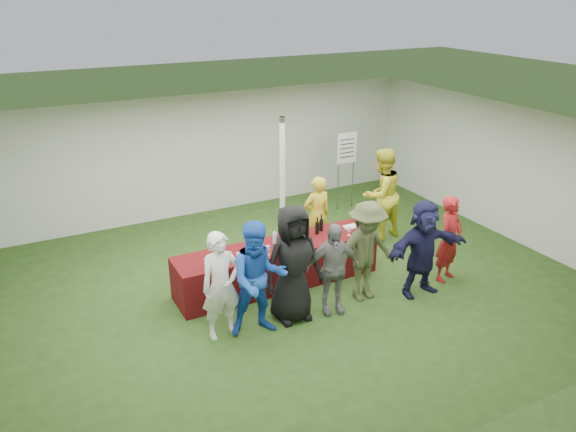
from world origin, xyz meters
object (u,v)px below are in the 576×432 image
dump_bucket (363,228)px  wine_list_sign (347,154)px  customer_3 (332,269)px  customer_4 (366,251)px  customer_5 (423,248)px  customer_6 (449,239)px  serving_table (278,265)px  customer_1 (259,279)px  staff_back (381,194)px  customer_0 (221,286)px  customer_2 (293,264)px  staff_pourer (317,215)px

dump_bucket → wine_list_sign: 3.11m
customer_3 → customer_4: bearing=20.6°
wine_list_sign → customer_4: bearing=-118.2°
customer_5 → customer_6: bearing=13.6°
serving_table → customer_1: size_ratio=2.01×
wine_list_sign → staff_back: bearing=-99.0°
customer_1 → customer_5: size_ratio=1.07×
dump_bucket → customer_1: size_ratio=0.14×
customer_0 → customer_2: customer_2 is taller
customer_4 → customer_2: bearing=176.8°
customer_5 → customer_6: customer_5 is taller
serving_table → customer_1: customer_1 is taller
dump_bucket → staff_pourer: staff_pourer is taller
customer_1 → customer_6: 3.63m
staff_back → customer_6: size_ratio=1.22×
staff_back → customer_3: size_ratio=1.25×
customer_5 → serving_table: bearing=146.4°
customer_2 → customer_3: 0.67m
staff_back → customer_3: bearing=31.2°
customer_1 → customer_3: customer_1 is taller
serving_table → wine_list_sign: wine_list_sign is taller
staff_pourer → customer_4: 1.86m
wine_list_sign → staff_back: size_ratio=0.95×
serving_table → customer_0: (-1.41, -1.01, 0.46)m
serving_table → customer_2: size_ratio=1.91×
customer_0 → customer_6: 4.15m
staff_pourer → staff_back: (1.50, 0.02, 0.17)m
customer_3 → customer_0: bearing=-172.9°
customer_2 → customer_1: bearing=-167.6°
customer_6 → staff_back: bearing=70.4°
wine_list_sign → customer_5: (-1.00, -3.88, -0.48)m
serving_table → customer_5: customer_5 is taller
wine_list_sign → customer_3: bearing=-125.4°
wine_list_sign → customer_5: wine_list_sign is taller
wine_list_sign → customer_4: 4.11m
serving_table → customer_3: bearing=-72.6°
staff_pourer → customer_5: bearing=110.1°
wine_list_sign → dump_bucket: bearing=-117.1°
customer_4 → customer_1: bearing=-179.5°
dump_bucket → staff_pourer: bearing=110.6°
dump_bucket → staff_pourer: (-0.37, 1.00, -0.06)m
customer_0 → customer_4: size_ratio=0.97×
customer_5 → customer_1: bearing=176.9°
wine_list_sign → customer_2: (-3.26, -3.57, -0.37)m
customer_2 → customer_3: bearing=-9.1°
customer_2 → customer_4: customer_2 is taller
customer_1 → customer_4: 1.96m
staff_pourer → customer_0: 3.18m
customer_1 → customer_3: size_ratio=1.18×
customer_6 → customer_1: bearing=159.6°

